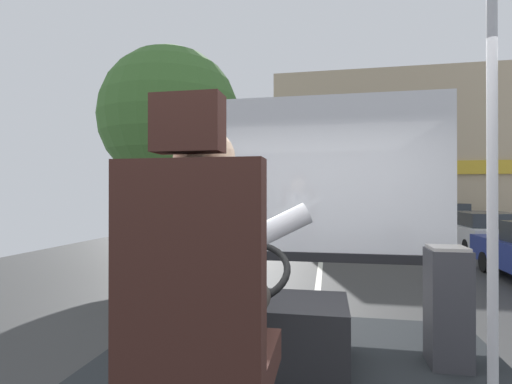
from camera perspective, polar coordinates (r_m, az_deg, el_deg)
The scene contains 11 objects.
ground at distance 10.79m, azimuth 9.61°, elevation -10.11°, with size 18.00×44.00×0.06m.
driver_seat at distance 1.39m, azimuth -8.46°, elevation -19.88°, with size 0.48×0.48×1.38m.
bus_driver at distance 1.44m, azimuth -6.92°, elevation -11.03°, with size 0.75×0.62×0.79m.
steering_console at distance 2.58m, azimuth 0.52°, elevation -19.54°, with size 1.10×0.98×0.81m.
handrail_pole at distance 1.96m, azimuth 31.71°, elevation -1.67°, with size 0.04×0.04×2.04m.
fare_box at distance 2.77m, azimuth 26.58°, elevation -14.92°, with size 0.24×0.25×0.74m.
windshield_panel at distance 3.46m, azimuth 7.45°, elevation -0.68°, with size 2.50×0.08×1.48m.
street_tree at distance 10.01m, azimuth -12.61°, elevation 10.67°, with size 3.47×3.47×5.47m.
shop_building at distance 20.97m, azimuth 21.98°, elevation 5.16°, with size 13.35×4.59×7.60m.
parked_car_white at distance 14.55m, azimuth 30.66°, elevation -4.91°, with size 1.93×4.20×1.23m.
parked_car_charcoal at distance 18.82m, azimuth 25.74°, elevation -3.57°, with size 2.01×4.08×1.41m.
Camera 1 is at (0.19, -1.83, 1.82)m, focal length 26.94 mm.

